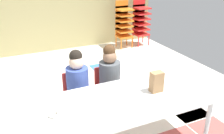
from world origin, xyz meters
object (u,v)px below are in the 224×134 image
seated_child_middle_seat (109,74)px  paper_plate_near_edge (55,116)px  paper_bag_brown (157,82)px  paper_plate_center_table (123,98)px  seated_child_near_camera (77,80)px  donut_powdered_on_plate (55,114)px  kid_chair_orange_stack (124,22)px  kid_chair_red_stack (141,20)px  craft_table (112,105)px

seated_child_middle_seat → paper_plate_near_edge: (-0.82, -0.65, 0.02)m
paper_bag_brown → paper_plate_center_table: bearing=178.1°
seated_child_near_camera → seated_child_middle_seat: (0.41, 0.00, 0.00)m
paper_bag_brown → donut_powdered_on_plate: bearing=-179.4°
kid_chair_orange_stack → paper_plate_near_edge: 3.71m
seated_child_middle_seat → paper_plate_center_table: 0.64m
seated_child_near_camera → paper_plate_near_edge: 0.77m
kid_chair_orange_stack → paper_plate_near_edge: (-2.22, -2.98, -0.00)m
seated_child_middle_seat → donut_powdered_on_plate: 1.05m
kid_chair_orange_stack → paper_plate_center_table: (-1.53, -2.95, -0.00)m
paper_plate_near_edge → kid_chair_orange_stack: bearing=53.3°
kid_chair_orange_stack → paper_plate_near_edge: kid_chair_orange_stack is taller
paper_plate_center_table → seated_child_middle_seat: bearing=77.8°
donut_powdered_on_plate → seated_child_near_camera: bearing=57.8°
paper_plate_near_edge → paper_plate_center_table: 0.69m
seated_child_middle_seat → donut_powdered_on_plate: seated_child_middle_seat is taller
kid_chair_red_stack → paper_plate_center_table: (-1.98, -2.95, -0.00)m
kid_chair_orange_stack → paper_plate_center_table: 3.33m
kid_chair_orange_stack → kid_chair_red_stack: same height
kid_chair_orange_stack → paper_bag_brown: size_ratio=4.73×
paper_bag_brown → paper_plate_near_edge: paper_bag_brown is taller
paper_plate_center_table → paper_bag_brown: bearing=-1.9°
craft_table → seated_child_middle_seat: bearing=67.9°
seated_child_middle_seat → paper_bag_brown: size_ratio=4.17×
seated_child_near_camera → donut_powdered_on_plate: seated_child_near_camera is taller
seated_child_middle_seat → kid_chair_orange_stack: 2.72m
seated_child_middle_seat → paper_plate_near_edge: seated_child_middle_seat is taller
kid_chair_orange_stack → kid_chair_red_stack: size_ratio=1.00×
paper_bag_brown → paper_plate_center_table: (-0.38, 0.01, -0.11)m
kid_chair_red_stack → paper_plate_center_table: size_ratio=5.78×
paper_plate_near_edge → paper_plate_center_table: bearing=1.9°
craft_table → kid_chair_orange_stack: (1.66, 2.96, 0.05)m
kid_chair_red_stack → paper_plate_center_table: 3.55m
paper_plate_center_table → donut_powdered_on_plate: donut_powdered_on_plate is taller
donut_powdered_on_plate → paper_plate_near_edge: bearing=0.0°
seated_child_near_camera → paper_bag_brown: bearing=-43.9°
kid_chair_orange_stack → kid_chair_red_stack: bearing=0.0°
donut_powdered_on_plate → kid_chair_orange_stack: bearing=53.3°
paper_bag_brown → kid_chair_red_stack: bearing=61.8°
kid_chair_orange_stack → donut_powdered_on_plate: kid_chair_orange_stack is taller
seated_child_near_camera → kid_chair_red_stack: (2.25, 2.33, 0.02)m
paper_plate_near_edge → paper_plate_center_table: size_ratio=1.00×
seated_child_near_camera → donut_powdered_on_plate: size_ratio=7.93×
paper_bag_brown → donut_powdered_on_plate: paper_bag_brown is taller
seated_child_middle_seat → kid_chair_red_stack: bearing=51.7°
seated_child_near_camera → kid_chair_orange_stack: 2.95m
craft_table → kid_chair_red_stack: 3.63m
kid_chair_red_stack → kid_chair_orange_stack: bearing=180.0°
seated_child_near_camera → donut_powdered_on_plate: bearing=-122.2°
craft_table → paper_plate_near_edge: size_ratio=11.47×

